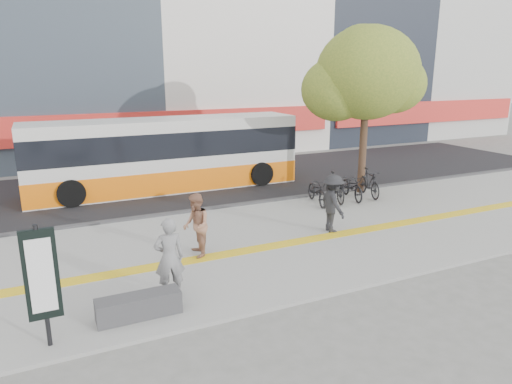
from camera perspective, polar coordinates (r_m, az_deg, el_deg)
name	(u,v)px	position (r m, az deg, el deg)	size (l,w,h in m)	color
ground	(239,272)	(11.26, -2.13, -9.87)	(120.00, 120.00, 0.00)	#61615D
sidewalk	(217,250)	(12.53, -4.85, -7.08)	(40.00, 7.00, 0.08)	slate
tactile_strip	(224,255)	(12.08, -4.02, -7.69)	(40.00, 0.45, 0.01)	yellow
street	(152,188)	(19.42, -12.64, 0.52)	(40.00, 8.00, 0.06)	black
curb	(180,213)	(15.66, -9.35, -2.59)	(40.00, 0.25, 0.14)	#38383B
bench	(139,306)	(9.43, -14.23, -13.46)	(1.60, 0.45, 0.45)	#38383B
signboard	(42,277)	(8.59, -24.91, -9.45)	(0.55, 0.10, 2.20)	black
street_tree	(365,75)	(18.10, 13.25, 13.83)	(4.40, 3.80, 6.31)	#3A241A
bus	(166,156)	(18.77, -11.02, 4.34)	(10.55, 2.50, 2.81)	beige
bicycle_row	(343,187)	(17.15, 10.69, 0.63)	(3.25, 1.91, 1.06)	black
seated_woman	(169,258)	(9.82, -10.64, -7.96)	(0.63, 0.41, 1.73)	black
pedestrian_tan	(196,225)	(11.79, -7.39, -4.11)	(0.80, 0.62, 1.64)	#99684F
pedestrian_dark	(333,203)	(13.67, 9.45, -1.38)	(1.11, 0.64, 1.71)	black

